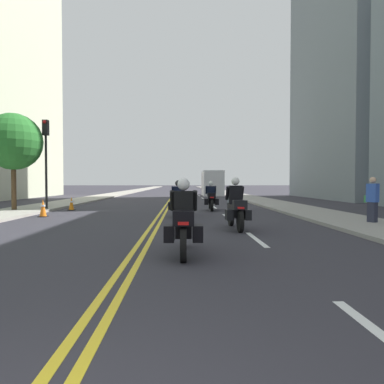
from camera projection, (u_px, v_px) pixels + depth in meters
The scene contains 17 objects.
ground_plane at pixel (175, 193), 49.05m from camera, with size 264.00×264.00×0.00m, color #2F2D35.
sidewalk_left at pixel (124, 193), 48.84m from camera, with size 2.81×144.00×0.12m, color #9C968C.
sidewalk_right at pixel (226, 193), 49.26m from camera, with size 2.81×144.00×0.12m, color gray.
centreline_yellow_inner at pixel (174, 193), 49.05m from camera, with size 0.12×132.00×0.01m, color yellow.
centreline_yellow_outer at pixel (176, 193), 49.06m from camera, with size 0.12×132.00×0.01m, color yellow.
lane_dashes_white at pixel (204, 200), 30.15m from camera, with size 0.14×56.40×0.01m.
building_right_1 at pixel (351, 42), 32.28m from camera, with size 6.64×15.22×29.05m.
motorcycle_0 at pixel (184, 223), 7.17m from camera, with size 0.76×2.20×1.59m.
motorcycle_1 at pixel (236, 208), 11.04m from camera, with size 0.78×2.24×1.67m.
motorcycle_2 at pixel (178, 202), 15.19m from camera, with size 0.78×2.23×1.60m.
motorcycle_3 at pixel (211, 199), 18.65m from camera, with size 0.77×2.27×1.57m.
traffic_cone_0 at pixel (43, 208), 15.14m from camera, with size 0.37×0.37×0.77m.
traffic_cone_1 at pixel (71, 203), 18.73m from camera, with size 0.35×0.35×0.73m.
traffic_light_near at pixel (46, 148), 18.26m from camera, with size 0.28×0.38×4.78m.
pedestrian_0 at pixel (372, 200), 12.07m from camera, with size 0.36×0.50×1.69m.
street_tree_1 at pixel (13, 142), 17.55m from camera, with size 2.86×2.86×5.00m.
parked_truck at pixel (212, 184), 40.21m from camera, with size 2.20×6.50×2.80m.
Camera 1 is at (0.94, -1.08, 1.50)m, focal length 32.51 mm.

